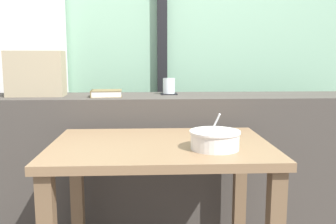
% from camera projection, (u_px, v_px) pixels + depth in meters
% --- Properties ---
extents(outdoor_backdrop, '(4.80, 0.08, 2.80)m').
position_uv_depth(outdoor_backdrop, '(150.00, 12.00, 2.65)').
color(outdoor_backdrop, '#84B293').
rests_on(outdoor_backdrop, ground).
extents(curtain_left_panel, '(0.56, 0.06, 2.50)m').
position_uv_depth(curtain_left_panel, '(24.00, 32.00, 2.53)').
color(curtain_left_panel, white).
rests_on(curtain_left_panel, ground).
extents(window_divider_post, '(0.07, 0.05, 2.60)m').
position_uv_depth(window_divider_post, '(162.00, 25.00, 2.60)').
color(window_divider_post, black).
rests_on(window_divider_post, ground).
extents(dark_console_ledge, '(2.80, 0.40, 0.86)m').
position_uv_depth(dark_console_ledge, '(152.00, 165.00, 2.24)').
color(dark_console_ledge, '#423D38').
rests_on(dark_console_ledge, ground).
extents(breakfast_table, '(0.95, 0.65, 0.71)m').
position_uv_depth(breakfast_table, '(161.00, 172.00, 1.61)').
color(breakfast_table, brown).
rests_on(breakfast_table, ground).
extents(coaster_square, '(0.10, 0.10, 0.00)m').
position_uv_depth(coaster_square, '(169.00, 94.00, 2.24)').
color(coaster_square, black).
rests_on(coaster_square, dark_console_ledge).
extents(juice_glass, '(0.07, 0.07, 0.09)m').
position_uv_depth(juice_glass, '(169.00, 86.00, 2.23)').
color(juice_glass, white).
rests_on(juice_glass, coaster_square).
extents(closed_book, '(0.18, 0.15, 0.04)m').
position_uv_depth(closed_book, '(106.00, 93.00, 2.10)').
color(closed_book, brown).
rests_on(closed_book, dark_console_ledge).
extents(throw_pillow, '(0.32, 0.15, 0.26)m').
position_uv_depth(throw_pillow, '(36.00, 74.00, 2.12)').
color(throw_pillow, tan).
rests_on(throw_pillow, dark_console_ledge).
extents(soup_bowl, '(0.21, 0.21, 0.15)m').
position_uv_depth(soup_bowl, '(215.00, 140.00, 1.49)').
color(soup_bowl, silver).
rests_on(soup_bowl, breakfast_table).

